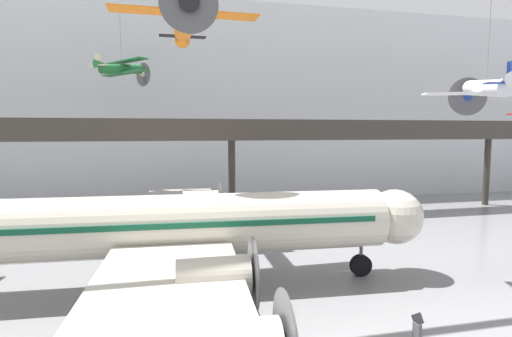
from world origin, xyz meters
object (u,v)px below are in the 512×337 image
Objects in this scene: airliner_silver_main at (155,227)px; suspended_plane_white_twin at (486,88)px; suspended_plane_orange_highwing at (185,24)px; suspended_plane_green_biplane at (122,69)px; info_sign_pedestal at (417,329)px.

suspended_plane_white_twin is (18.51, -2.47, 7.61)m from airliner_silver_main.
suspended_plane_orange_highwing is 18.86m from suspended_plane_white_twin.
suspended_plane_white_twin is 30.27m from suspended_plane_green_biplane.
suspended_plane_white_twin reaches higher than airliner_silver_main.
suspended_plane_orange_highwing is at bearing 118.45° from info_sign_pedestal.
suspended_plane_orange_highwing is at bearing 82.37° from suspended_plane_white_twin.
suspended_plane_orange_highwing reaches higher than suspended_plane_green_biplane.
suspended_plane_green_biplane is (-21.72, 20.80, 3.45)m from suspended_plane_white_twin.
info_sign_pedestal is (10.70, -7.95, -3.02)m from airliner_silver_main.
airliner_silver_main is at bearing 100.81° from suspended_plane_white_twin.
info_sign_pedestal is (8.61, -13.50, -15.30)m from suspended_plane_orange_highwing.
airliner_silver_main is 13.64m from suspended_plane_orange_highwing.
suspended_plane_orange_highwing is 1.33× the size of suspended_plane_green_biplane.
suspended_plane_orange_highwing reaches higher than suspended_plane_white_twin.
airliner_silver_main is 29.06× the size of info_sign_pedestal.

